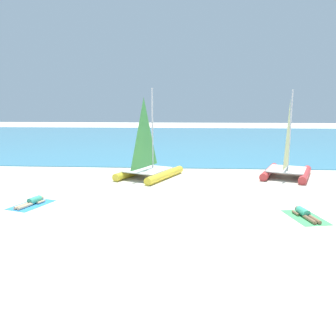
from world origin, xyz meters
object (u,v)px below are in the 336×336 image
object	(u,v)px
sailboat_yellow	(148,165)
sunbather_left	(32,202)
sailboat_red	(287,164)
sunbather_right	(305,214)
towel_right	(305,217)
towel_left	(31,205)

from	to	relation	value
sailboat_yellow	sunbather_left	xyz separation A→B (m)	(-4.35, -5.87, -0.65)
sailboat_red	sailboat_yellow	world-z (taller)	sailboat_yellow
sunbather_left	sunbather_right	bearing A→B (deg)	13.34
sailboat_red	sunbather_right	distance (m)	7.58
sailboat_yellow	towel_right	world-z (taller)	sailboat_yellow
towel_left	towel_right	size ratio (longest dim) A/B	1.00
towel_left	towel_right	bearing A→B (deg)	-4.55
sailboat_yellow	sunbather_left	distance (m)	7.33
sailboat_red	sailboat_yellow	xyz separation A→B (m)	(-8.22, -0.67, 0.01)
towel_right	sunbather_left	bearing A→B (deg)	175.12
sunbather_left	towel_right	world-z (taller)	sunbather_left
sailboat_yellow	sunbather_left	bearing A→B (deg)	-102.76
sunbather_left	towel_right	distance (m)	11.31
towel_right	sailboat_yellow	bearing A→B (deg)	135.39
sailboat_red	towel_left	world-z (taller)	sailboat_red
sailboat_red	sunbather_left	size ratio (longest dim) A/B	3.34
sailboat_red	towel_left	size ratio (longest dim) A/B	2.71
towel_left	sunbather_left	world-z (taller)	sunbather_left
sailboat_yellow	sailboat_red	bearing A→B (deg)	28.43
sailboat_yellow	sunbather_right	distance (m)	9.69
towel_right	sunbather_right	distance (m)	0.14
sailboat_yellow	sunbather_left	size ratio (longest dim) A/B	3.39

